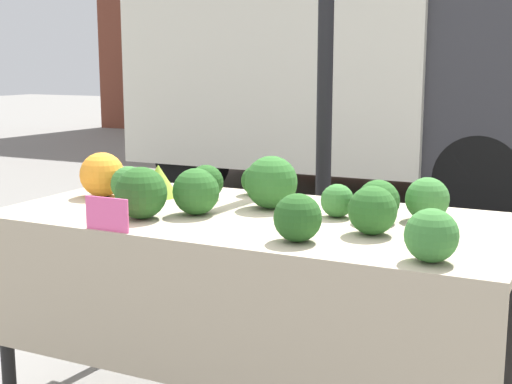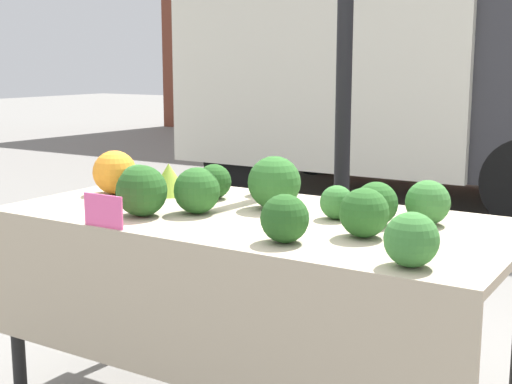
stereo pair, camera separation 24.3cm
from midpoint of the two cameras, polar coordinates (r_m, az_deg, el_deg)
name	(u,v)px [view 2 (the right image)]	position (r m, az deg, el deg)	size (l,w,h in m)	color
tent_pole	(344,88)	(3.20, 9.22, 8.20)	(0.07, 0.07, 2.38)	black
parked_truck	(391,46)	(7.13, 11.75, 11.36)	(4.05, 2.01, 2.77)	silver
market_table	(246,246)	(2.42, 2.11, -4.38)	(1.76, 0.85, 0.78)	tan
orange_cauliflower	(115,172)	(2.85, -8.87, 1.55)	(0.17, 0.17, 0.17)	orange
romanesco_head	(169,179)	(2.81, -4.54, 1.00)	(0.16, 0.16, 0.13)	#93B238
broccoli_head_0	(197,191)	(2.45, -1.93, 0.09)	(0.16, 0.16, 0.16)	#285B23
broccoli_head_1	(411,240)	(1.89, 15.98, -3.73)	(0.14, 0.14, 0.14)	#387533
broccoli_head_2	(428,202)	(2.38, 16.45, -0.83)	(0.14, 0.14, 0.14)	#387533
broccoli_head_3	(142,191)	(2.42, -6.32, 0.07)	(0.18, 0.18, 0.18)	#23511E
broccoli_head_4	(337,202)	(2.40, 9.37, -0.85)	(0.11, 0.11, 0.11)	#387533
broccoli_head_5	(364,213)	(2.16, 11.85, -1.67)	(0.15, 0.15, 0.15)	#285B23
broccoli_head_6	(137,182)	(2.72, -7.01, 0.77)	(0.13, 0.13, 0.13)	#336B2D
broccoli_head_7	(275,183)	(2.53, 4.27, 0.73)	(0.19, 0.19, 0.19)	#2D6628
broccoli_head_8	(265,181)	(2.80, 3.22, 0.90)	(0.12, 0.12, 0.12)	#23511E
broccoli_head_9	(376,204)	(2.34, 12.55, -0.94)	(0.14, 0.14, 0.14)	#285B23
broccoli_head_10	(285,219)	(2.07, 5.68, -2.16)	(0.14, 0.14, 0.14)	#23511E
broccoli_head_11	(214,181)	(2.72, -0.84, 0.83)	(0.13, 0.13, 0.13)	#23511E
price_sign	(103,211)	(2.28, -9.16, -1.54)	(0.16, 0.01, 0.11)	#F45B9E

